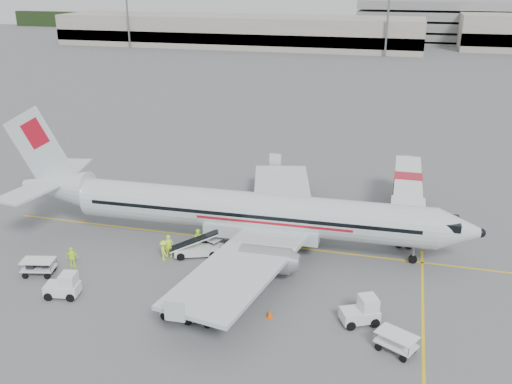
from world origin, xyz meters
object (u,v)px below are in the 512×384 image
tug_fore (360,310)px  tug_mid (180,305)px  tug_aft (62,285)px  jet_bridge (406,198)px  belt_loader (196,241)px  aircraft (252,186)px

tug_fore → tug_mid: 11.66m
tug_aft → jet_bridge: bearing=30.6°
belt_loader → tug_aft: size_ratio=2.03×
belt_loader → tug_mid: belt_loader is taller
aircraft → tug_aft: aircraft is taller
jet_bridge → tug_fore: 17.94m
belt_loader → tug_fore: bearing=-45.7°
jet_bridge → tug_aft: jet_bridge is taller
jet_bridge → aircraft: bearing=-144.7°
aircraft → jet_bridge: 15.31m
tug_mid → tug_fore: bearing=15.5°
belt_loader → tug_mid: 8.75m
aircraft → tug_fore: (9.65, -8.92, -4.35)m
tug_fore → tug_aft: bearing=159.2°
belt_loader → jet_bridge: bearing=14.9°
tug_fore → tug_mid: bearing=165.0°
jet_bridge → belt_loader: bearing=-144.8°
tug_fore → tug_mid: tug_fore is taller
tug_mid → aircraft: bearing=85.0°
tug_fore → belt_loader: bearing=128.9°
tug_mid → belt_loader: bearing=107.4°
jet_bridge → tug_fore: bearing=-98.7°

